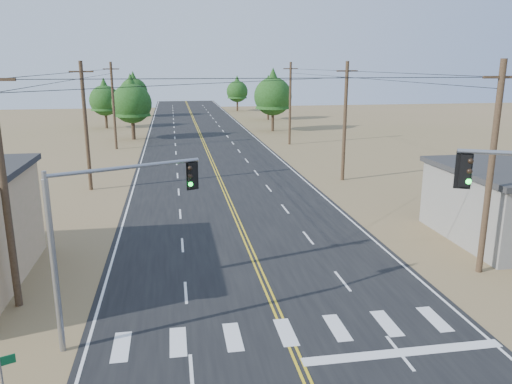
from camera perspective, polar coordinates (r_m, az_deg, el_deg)
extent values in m
cube|color=black|center=(39.76, -3.64, 0.21)|extent=(15.00, 200.00, 0.02)
cylinder|color=#4C3826|center=(21.92, -26.83, 0.30)|extent=(0.30, 0.30, 10.00)
cylinder|color=#4C3826|center=(41.17, -18.86, 7.02)|extent=(0.30, 0.30, 10.00)
cube|color=#4C3826|center=(40.89, -19.35, 12.86)|extent=(1.80, 0.12, 0.12)
cylinder|color=#4C3826|center=(60.90, -15.97, 9.40)|extent=(0.30, 0.30, 10.00)
cube|color=#4C3826|center=(60.72, -16.24, 13.35)|extent=(1.80, 0.12, 0.12)
cylinder|color=#4C3826|center=(25.37, 25.25, 2.22)|extent=(0.30, 0.30, 10.00)
cube|color=#4C3826|center=(24.93, 26.29, 11.69)|extent=(1.80, 0.12, 0.12)
cylinder|color=#4C3826|center=(43.10, 10.12, 7.87)|extent=(0.30, 0.30, 10.00)
cube|color=#4C3826|center=(42.84, 10.37, 13.45)|extent=(1.80, 0.12, 0.12)
cylinder|color=#4C3826|center=(62.23, 3.92, 10.01)|extent=(0.30, 0.30, 10.00)
cube|color=#4C3826|center=(62.05, 3.98, 13.88)|extent=(1.80, 0.12, 0.12)
cylinder|color=gray|center=(18.26, -22.06, -8.12)|extent=(0.21, 0.21, 6.18)
cylinder|color=gray|center=(17.37, -23.02, 1.37)|extent=(0.16, 0.16, 0.53)
cylinder|color=gray|center=(17.96, -14.51, 2.75)|extent=(5.07, 2.24, 0.14)
cube|color=black|center=(18.95, -7.35, 1.92)|extent=(0.39, 0.36, 0.97)
sphere|color=black|center=(18.74, -7.55, 2.74)|extent=(0.18, 0.18, 0.18)
sphere|color=black|center=(18.81, -7.52, 1.82)|extent=(0.18, 0.18, 0.18)
sphere|color=#0CE533|center=(18.88, -7.49, 0.90)|extent=(0.18, 0.18, 0.18)
cube|color=black|center=(17.96, 22.75, 2.30)|extent=(0.44, 0.41, 1.08)
sphere|color=black|center=(17.80, 23.33, 3.28)|extent=(0.20, 0.20, 0.20)
sphere|color=black|center=(17.87, 23.22, 2.20)|extent=(0.20, 0.20, 0.20)
sphere|color=#0CE533|center=(17.94, 23.11, 1.12)|extent=(0.20, 0.20, 0.20)
cylinder|color=#3F2D1E|center=(68.57, -13.86, 7.14)|extent=(0.49, 0.49, 3.11)
cone|color=#1B3E11|center=(68.19, -14.08, 10.74)|extent=(4.83, 4.83, 5.52)
sphere|color=#1B3E11|center=(68.26, -14.02, 9.80)|extent=(5.18, 5.18, 5.18)
cylinder|color=#3F2D1E|center=(81.91, -16.75, 7.97)|extent=(0.41, 0.41, 2.80)
cone|color=#1B3E11|center=(81.60, -16.95, 10.69)|extent=(4.36, 4.36, 4.99)
sphere|color=#1B3E11|center=(81.66, -16.90, 9.98)|extent=(4.67, 4.67, 4.67)
cylinder|color=#3F2D1E|center=(98.32, -13.69, 9.23)|extent=(0.45, 0.45, 3.06)
cone|color=#1B3E11|center=(98.06, -13.84, 11.70)|extent=(4.76, 4.76, 5.44)
sphere|color=#1B3E11|center=(98.11, -13.80, 11.06)|extent=(5.10, 5.10, 5.10)
cylinder|color=#3F2D1E|center=(75.15, 1.92, 8.25)|extent=(0.43, 0.43, 3.34)
cone|color=#1B3E11|center=(74.79, 1.95, 11.79)|extent=(5.20, 5.20, 5.94)
sphere|color=#1B3E11|center=(74.86, 1.94, 10.86)|extent=(5.57, 5.57, 5.57)
cylinder|color=#3F2D1E|center=(90.67, 1.39, 9.16)|extent=(0.40, 0.40, 2.85)
cone|color=#1B3E11|center=(90.39, 1.40, 11.66)|extent=(4.44, 4.44, 5.07)
sphere|color=#1B3E11|center=(90.45, 1.40, 11.01)|extent=(4.75, 4.75, 4.75)
cylinder|color=#3F2D1E|center=(107.74, -2.15, 9.95)|extent=(0.40, 0.40, 2.69)
cone|color=#1B3E11|center=(107.51, -2.17, 11.93)|extent=(4.18, 4.18, 4.78)
sphere|color=#1B3E11|center=(107.56, -2.17, 11.41)|extent=(4.48, 4.48, 4.48)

